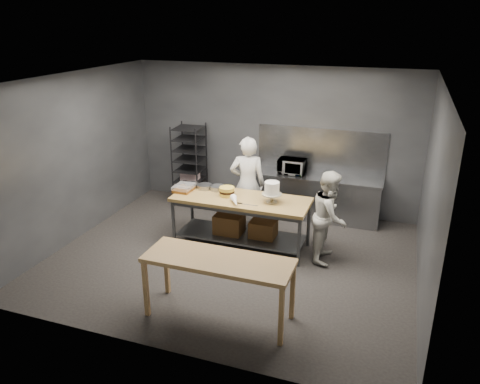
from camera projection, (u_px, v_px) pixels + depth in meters
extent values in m
plane|color=black|center=(232.00, 258.00, 8.04)|extent=(6.00, 6.00, 0.00)
cube|color=#4C4F54|center=(273.00, 139.00, 9.71)|extent=(6.00, 0.04, 3.00)
cube|color=olive|center=(241.00, 200.00, 8.16)|extent=(2.40, 0.90, 0.06)
cube|color=#47494C|center=(241.00, 235.00, 8.40)|extent=(2.25, 0.75, 0.03)
cylinder|color=#47494C|center=(173.00, 223.00, 8.33)|extent=(0.06, 0.06, 0.86)
cylinder|color=#47494C|center=(192.00, 207.00, 9.02)|extent=(0.06, 0.06, 0.86)
cylinder|color=#47494C|center=(299.00, 243.00, 7.62)|extent=(0.06, 0.06, 0.86)
cylinder|color=#47494C|center=(309.00, 224.00, 8.31)|extent=(0.06, 0.06, 0.86)
cube|color=brown|center=(229.00, 223.00, 8.43)|extent=(0.50, 0.40, 0.35)
cube|color=brown|center=(263.00, 229.00, 8.28)|extent=(0.45, 0.38, 0.30)
cube|color=olive|center=(218.00, 261.00, 6.17)|extent=(2.00, 0.70, 0.06)
cube|color=olive|center=(146.00, 289.00, 6.36)|extent=(0.06, 0.06, 0.84)
cube|color=olive|center=(167.00, 268.00, 6.89)|extent=(0.06, 0.06, 0.84)
cube|color=olive|center=(281.00, 317.00, 5.77)|extent=(0.06, 0.06, 0.84)
cube|color=olive|center=(293.00, 291.00, 6.30)|extent=(0.06, 0.06, 0.84)
cube|color=slate|center=(316.00, 177.00, 9.33)|extent=(2.60, 0.60, 0.04)
cube|color=slate|center=(315.00, 198.00, 9.49)|extent=(2.56, 0.56, 0.86)
cube|color=slate|center=(321.00, 150.00, 9.43)|extent=(2.60, 0.02, 0.90)
cube|color=black|center=(190.00, 165.00, 10.12)|extent=(0.63, 0.68, 1.75)
cube|color=white|center=(190.00, 179.00, 10.24)|extent=(0.39, 0.26, 0.45)
imported|color=silver|center=(247.00, 184.00, 8.83)|extent=(0.77, 0.61, 1.83)
imported|color=silver|center=(330.00, 216.00, 7.75)|extent=(0.59, 0.76, 1.56)
imported|color=black|center=(292.00, 166.00, 9.43)|extent=(0.54, 0.37, 0.30)
cylinder|color=#A69E85|center=(272.00, 202.00, 7.96)|extent=(0.20, 0.20, 0.02)
cylinder|color=#A69E85|center=(272.00, 198.00, 7.93)|extent=(0.06, 0.06, 0.12)
cylinder|color=#A69E85|center=(272.00, 194.00, 7.91)|extent=(0.34, 0.34, 0.02)
cylinder|color=white|center=(272.00, 188.00, 7.87)|extent=(0.25, 0.25, 0.21)
cylinder|color=gold|center=(227.00, 194.00, 8.24)|extent=(0.27, 0.27, 0.06)
cylinder|color=black|center=(227.00, 191.00, 8.22)|extent=(0.27, 0.27, 0.04)
cylinder|color=gold|center=(227.00, 189.00, 8.20)|extent=(0.27, 0.27, 0.06)
cylinder|color=gray|center=(205.00, 187.00, 8.58)|extent=(0.28, 0.28, 0.07)
cylinder|color=gray|center=(218.00, 188.00, 8.52)|extent=(0.27, 0.27, 0.07)
cylinder|color=gray|center=(192.00, 185.00, 8.66)|extent=(0.25, 0.25, 0.07)
cone|color=white|center=(235.00, 201.00, 7.84)|extent=(0.29, 0.39, 0.12)
cube|color=slate|center=(250.00, 205.00, 7.85)|extent=(0.28, 0.02, 0.00)
cube|color=black|center=(240.00, 203.00, 7.90)|extent=(0.09, 0.02, 0.02)
cube|color=brown|center=(182.00, 191.00, 8.40)|extent=(0.30, 0.20, 0.05)
cube|color=silver|center=(181.00, 188.00, 8.38)|extent=(0.31, 0.21, 0.06)
cube|color=brown|center=(186.00, 188.00, 8.55)|extent=(0.30, 0.20, 0.05)
cube|color=silver|center=(186.00, 185.00, 8.53)|extent=(0.31, 0.21, 0.06)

